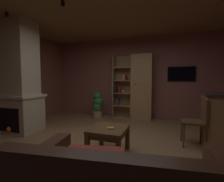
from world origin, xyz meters
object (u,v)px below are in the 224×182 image
object	(u,v)px
bookshelf_cabinet	(139,87)
table_book_0	(111,128)
stone_fireplace	(20,82)
coffee_table	(109,133)
wall_mounted_tv	(181,74)
dining_chair	(198,119)
potted_floor_plant	(98,104)

from	to	relation	value
bookshelf_cabinet	table_book_0	distance (m)	2.77
stone_fireplace	table_book_0	size ratio (longest dim) A/B	25.02
coffee_table	table_book_0	xyz separation A→B (m)	(0.06, -0.06, 0.10)
stone_fireplace	table_book_0	world-z (taller)	stone_fireplace
table_book_0	wall_mounted_tv	bearing A→B (deg)	66.50
table_book_0	wall_mounted_tv	xyz separation A→B (m)	(1.27, 2.92, 0.99)
dining_chair	table_book_0	bearing A→B (deg)	-147.37
table_book_0	dining_chair	world-z (taller)	dining_chair
stone_fireplace	dining_chair	world-z (taller)	stone_fireplace
wall_mounted_tv	coffee_table	bearing A→B (deg)	-114.82
potted_floor_plant	wall_mounted_tv	world-z (taller)	wall_mounted_tv
table_book_0	potted_floor_plant	size ratio (longest dim) A/B	0.12
bookshelf_cabinet	table_book_0	world-z (taller)	bookshelf_cabinet
potted_floor_plant	bookshelf_cabinet	bearing A→B (deg)	11.46
coffee_table	dining_chair	xyz separation A→B (m)	(1.50, 0.87, 0.16)
coffee_table	dining_chair	distance (m)	1.74
stone_fireplace	coffee_table	distance (m)	2.66
stone_fireplace	dining_chair	bearing A→B (deg)	5.89
dining_chair	potted_floor_plant	distance (m)	3.15
bookshelf_cabinet	stone_fireplace	bearing A→B (deg)	-139.30
stone_fireplace	potted_floor_plant	bearing A→B (deg)	57.59
dining_chair	wall_mounted_tv	distance (m)	2.21
table_book_0	potted_floor_plant	bearing A→B (deg)	118.34
table_book_0	dining_chair	bearing A→B (deg)	32.63
potted_floor_plant	stone_fireplace	bearing A→B (deg)	-122.41
bookshelf_cabinet	coffee_table	world-z (taller)	bookshelf_cabinet
stone_fireplace	bookshelf_cabinet	world-z (taller)	stone_fireplace
stone_fireplace	table_book_0	distance (m)	2.70
stone_fireplace	dining_chair	size ratio (longest dim) A/B	2.91
bookshelf_cabinet	potted_floor_plant	xyz separation A→B (m)	(-1.33, -0.27, -0.55)
bookshelf_cabinet	table_book_0	xyz separation A→B (m)	(-0.01, -2.71, -0.56)
coffee_table	wall_mounted_tv	distance (m)	3.34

